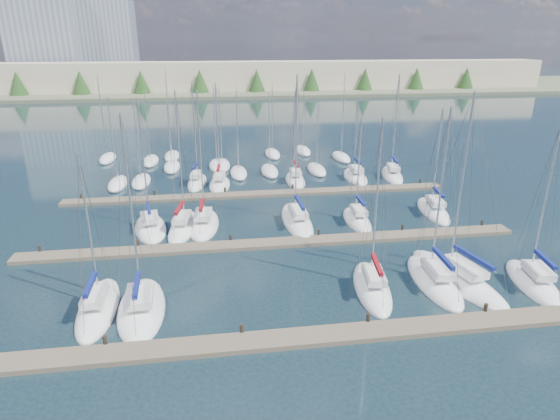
{
  "coord_description": "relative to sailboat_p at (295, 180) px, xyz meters",
  "views": [
    {
      "loc": [
        -5.22,
        -21.37,
        17.15
      ],
      "look_at": [
        0.0,
        14.0,
        4.0
      ],
      "focal_mm": 30.0,
      "sensor_mm": 36.0,
      "label": 1
    }
  ],
  "objects": [
    {
      "name": "sailboat_m",
      "position": [
        12.36,
        -13.16,
        -0.01
      ],
      "size": [
        3.7,
        8.38,
        11.41
      ],
      "rotation": [
        0.0,
        0.0,
        -0.15
      ],
      "color": "white",
      "rests_on": "ground"
    },
    {
      "name": "dock_near",
      "position": [
        -5.05,
        -32.93,
        -0.04
      ],
      "size": [
        44.0,
        1.93,
        1.1
      ],
      "color": "#6B5E4C",
      "rests_on": "ground"
    },
    {
      "name": "sailboat_e",
      "position": [
        5.6,
        -27.42,
        -0.01
      ],
      "size": [
        3.35,
        8.75,
        13.6
      ],
      "rotation": [
        0.0,
        0.0,
        -0.07
      ],
      "color": "white",
      "rests_on": "ground"
    },
    {
      "name": "sailboat_h",
      "position": [
        -16.5,
        -13.68,
        -0.01
      ],
      "size": [
        4.09,
        7.97,
        12.87
      ],
      "rotation": [
        0.0,
        0.0,
        0.16
      ],
      "color": "white",
      "rests_on": "ground"
    },
    {
      "name": "sailboat_k",
      "position": [
        -2.33,
        -13.92,
        -0.0
      ],
      "size": [
        2.7,
        9.95,
        14.87
      ],
      "rotation": [
        0.0,
        0.0,
        -0.0
      ],
      "color": "white",
      "rests_on": "ground"
    },
    {
      "name": "distant_boats",
      "position": [
        -9.4,
        8.82,
        0.1
      ],
      "size": [
        36.93,
        20.75,
        13.3
      ],
      "color": "#9EA0A5",
      "rests_on": "ground"
    },
    {
      "name": "sailboat_i",
      "position": [
        -13.38,
        -14.02,
        0.01
      ],
      "size": [
        3.58,
        8.6,
        13.67
      ],
      "rotation": [
        0.0,
        0.0,
        -0.15
      ],
      "color": "white",
      "rests_on": "ground"
    },
    {
      "name": "shoreline",
      "position": [
        -18.35,
        114.83,
        7.25
      ],
      "size": [
        400.0,
        60.0,
        38.0
      ],
      "color": "#666B51",
      "rests_on": "ground"
    },
    {
      "name": "sailboat_f",
      "position": [
        7.49,
        -27.33,
        -0.01
      ],
      "size": [
        4.88,
        10.79,
        14.59
      ],
      "rotation": [
        0.0,
        0.0,
        0.19
      ],
      "color": "white",
      "rests_on": "ground"
    },
    {
      "name": "dock_far",
      "position": [
        -5.05,
        -4.93,
        -0.04
      ],
      "size": [
        44.0,
        1.93,
        1.1
      ],
      "color": "#6B5E4C",
      "rests_on": "ground"
    },
    {
      "name": "sailboat_o",
      "position": [
        -9.58,
        -0.49,
        0.01
      ],
      "size": [
        3.1,
        7.1,
        13.13
      ],
      "rotation": [
        0.0,
        0.0,
        -0.09
      ],
      "color": "white",
      "rests_on": "ground"
    },
    {
      "name": "sailboat_g",
      "position": [
        12.75,
        -28.78,
        -0.0
      ],
      "size": [
        3.98,
        7.79,
        12.58
      ],
      "rotation": [
        0.0,
        0.0,
        -0.19
      ],
      "color": "white",
      "rests_on": "ground"
    },
    {
      "name": "dock_mid",
      "position": [
        -5.05,
        -18.93,
        -0.04
      ],
      "size": [
        44.0,
        1.93,
        1.1
      ],
      "color": "#6B5E4C",
      "rests_on": "ground"
    },
    {
      "name": "sailboat_l",
      "position": [
        3.63,
        -14.64,
        -0.0
      ],
      "size": [
        2.54,
        7.03,
        10.87
      ],
      "rotation": [
        0.0,
        0.0,
        -0.04
      ],
      "color": "white",
      "rests_on": "ground"
    },
    {
      "name": "sailboat_c",
      "position": [
        -15.5,
        -28.16,
        -0.01
      ],
      "size": [
        3.58,
        8.46,
        13.79
      ],
      "rotation": [
        0.0,
        0.0,
        0.06
      ],
      "color": "white",
      "rests_on": "ground"
    },
    {
      "name": "sailboat_q",
      "position": [
        8.04,
        0.39,
        -0.01
      ],
      "size": [
        3.16,
        7.71,
        11.14
      ],
      "rotation": [
        0.0,
        0.0,
        -0.07
      ],
      "color": "white",
      "rests_on": "ground"
    },
    {
      "name": "sailboat_p",
      "position": [
        0.0,
        0.0,
        0.0
      ],
      "size": [
        2.75,
        7.21,
        12.26
      ],
      "rotation": [
        0.0,
        0.0,
        -0.05
      ],
      "color": "white",
      "rests_on": "ground"
    },
    {
      "name": "sailboat_n",
      "position": [
        -12.36,
        0.77,
        0.01
      ],
      "size": [
        3.09,
        7.43,
        13.2
      ],
      "rotation": [
        0.0,
        0.0,
        -0.13
      ],
      "color": "white",
      "rests_on": "ground"
    },
    {
      "name": "sailboat_r",
      "position": [
        13.09,
        0.43,
        0.0
      ],
      "size": [
        4.11,
        8.74,
        13.78
      ],
      "rotation": [
        0.0,
        0.0,
        -0.2
      ],
      "color": "white",
      "rests_on": "ground"
    },
    {
      "name": "ground",
      "position": [
        -5.05,
        25.06,
        -0.19
      ],
      "size": [
        400.0,
        400.0,
        0.0
      ],
      "primitive_type": "plane",
      "color": "#1A2D35",
      "rests_on": "ground"
    },
    {
      "name": "sailboat_j",
      "position": [
        -11.44,
        -13.52,
        -0.01
      ],
      "size": [
        3.42,
        8.26,
        13.57
      ],
      "rotation": [
        0.0,
        0.0,
        -0.08
      ],
      "color": "white",
      "rests_on": "ground"
    },
    {
      "name": "sailboat_d",
      "position": [
        0.71,
        -27.7,
        -0.0
      ],
      "size": [
        3.65,
        8.22,
        13.07
      ],
      "rotation": [
        0.0,
        0.0,
        -0.15
      ],
      "color": "white",
      "rests_on": "ground"
    },
    {
      "name": "sailboat_b",
      "position": [
        -18.38,
        -27.67,
        -0.01
      ],
      "size": [
        2.69,
        8.17,
        11.35
      ],
      "rotation": [
        0.0,
        0.0,
        0.02
      ],
      "color": "white",
      "rests_on": "ground"
    }
  ]
}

